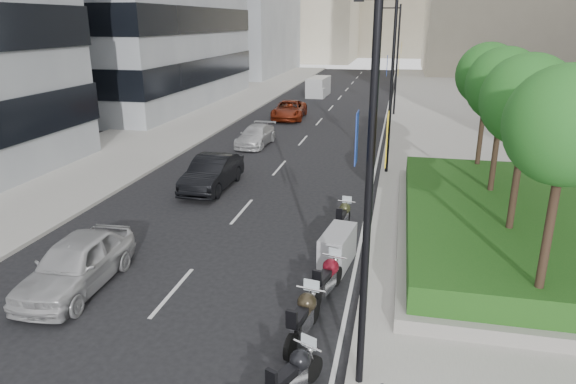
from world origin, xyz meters
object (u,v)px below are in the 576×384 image
(motorcycle_6, at_px, (343,216))
(motorcycle_4, at_px, (327,278))
(car_a, at_px, (76,263))
(car_b, at_px, (212,173))
(lamp_post_1, at_px, (389,77))
(motorcycle_3, at_px, (303,317))
(lamp_post_0, at_px, (362,166))
(car_d, at_px, (289,110))
(lamp_post_2, at_px, (396,55))
(car_c, at_px, (256,136))
(delivery_van, at_px, (318,88))
(motorcycle_5, at_px, (337,249))
(motorcycle_2, at_px, (294,376))

(motorcycle_6, bearing_deg, motorcycle_4, -171.32)
(motorcycle_4, xyz_separation_m, car_a, (-7.45, -1.04, 0.20))
(car_b, bearing_deg, motorcycle_6, -28.45)
(lamp_post_1, distance_m, motorcycle_3, 16.18)
(lamp_post_1, xyz_separation_m, motorcycle_3, (-1.38, -15.50, -4.44))
(lamp_post_0, distance_m, car_a, 9.91)
(lamp_post_0, relative_size, car_d, 1.69)
(motorcycle_4, bearing_deg, motorcycle_6, 15.47)
(lamp_post_0, bearing_deg, lamp_post_2, 90.00)
(car_b, xyz_separation_m, car_c, (-0.43, 9.23, -0.16))
(motorcycle_3, height_order, car_c, car_c)
(car_b, distance_m, delivery_van, 32.86)
(motorcycle_4, height_order, car_c, car_c)
(motorcycle_5, distance_m, motorcycle_6, 3.17)
(car_a, height_order, car_d, car_a)
(lamp_post_0, bearing_deg, car_d, 104.60)
(lamp_post_0, height_order, motorcycle_3, lamp_post_0)
(delivery_van, bearing_deg, motorcycle_6, -76.36)
(motorcycle_5, relative_size, car_d, 0.40)
(lamp_post_0, xyz_separation_m, lamp_post_1, (0.00, 17.00, 0.00))
(car_d, bearing_deg, lamp_post_0, -78.94)
(lamp_post_2, relative_size, motorcycle_4, 4.08)
(motorcycle_4, distance_m, motorcycle_6, 5.25)
(lamp_post_1, bearing_deg, motorcycle_6, -98.56)
(motorcycle_3, distance_m, motorcycle_4, 2.23)
(motorcycle_2, distance_m, motorcycle_3, 2.19)
(lamp_post_0, bearing_deg, motorcycle_2, -149.80)
(lamp_post_2, height_order, car_a, lamp_post_2)
(car_b, height_order, car_d, car_b)
(motorcycle_2, distance_m, car_c, 23.73)
(car_a, bearing_deg, motorcycle_2, -26.69)
(delivery_van, bearing_deg, car_b, -86.74)
(lamp_post_0, relative_size, lamp_post_2, 1.00)
(motorcycle_2, xyz_separation_m, motorcycle_6, (-0.03, 9.64, -0.03))
(motorcycle_2, height_order, car_d, car_d)
(car_d, bearing_deg, delivery_van, 85.66)
(motorcycle_3, xyz_separation_m, motorcycle_6, (0.17, 7.46, -0.08))
(lamp_post_2, bearing_deg, lamp_post_1, -90.00)
(motorcycle_2, xyz_separation_m, delivery_van, (-6.90, 46.25, 0.35))
(lamp_post_0, xyz_separation_m, motorcycle_3, (-1.38, 1.50, -4.44))
(car_a, xyz_separation_m, delivery_van, (0.46, 42.89, 0.13))
(motorcycle_5, height_order, motorcycle_6, motorcycle_5)
(car_d, bearing_deg, motorcycle_5, -78.00)
(motorcycle_6, distance_m, car_b, 7.70)
(car_a, bearing_deg, lamp_post_1, 57.05)
(motorcycle_4, relative_size, motorcycle_6, 1.08)
(motorcycle_2, bearing_deg, delivery_van, 33.47)
(motorcycle_3, height_order, motorcycle_4, motorcycle_3)
(motorcycle_3, bearing_deg, lamp_post_0, -127.72)
(car_b, bearing_deg, car_a, -92.77)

